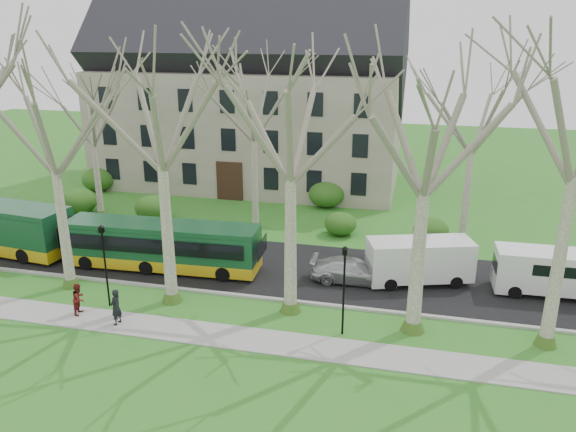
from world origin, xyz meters
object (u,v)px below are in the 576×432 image
object	(u,v)px
bus_follow	(162,245)
sedan	(352,270)
van_b	(549,273)
pedestrian_b	(79,299)
van_a	(419,262)
pedestrian_a	(116,307)

from	to	relation	value
bus_follow	sedan	distance (m)	11.09
van_b	pedestrian_b	bearing A→B (deg)	-162.80
van_a	pedestrian_a	xyz separation A→B (m)	(-13.95, -8.05, -0.33)
bus_follow	pedestrian_a	size ratio (longest dim) A/B	6.35
van_a	van_b	world-z (taller)	van_a
bus_follow	van_b	world-z (taller)	bus_follow
van_a	van_b	distance (m)	6.70
pedestrian_a	sedan	bearing A→B (deg)	131.00
van_b	pedestrian_a	world-z (taller)	van_b
bus_follow	van_b	distance (m)	21.41
van_b	bus_follow	bearing A→B (deg)	-176.97
sedan	van_a	bearing A→B (deg)	-80.76
van_b	pedestrian_b	distance (m)	24.21
pedestrian_a	pedestrian_b	bearing A→B (deg)	-97.18
bus_follow	sedan	size ratio (longest dim) A/B	2.51
van_a	van_b	bearing A→B (deg)	-16.61
bus_follow	van_b	bearing A→B (deg)	1.87
van_b	pedestrian_b	xyz separation A→B (m)	(-22.96, -7.66, -0.41)
bus_follow	van_b	xyz separation A→B (m)	(21.35, 1.60, -0.22)
van_b	pedestrian_a	distance (m)	22.21
sedan	pedestrian_b	bearing A→B (deg)	115.67
pedestrian_a	van_b	bearing A→B (deg)	117.38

